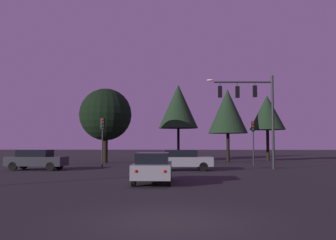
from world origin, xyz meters
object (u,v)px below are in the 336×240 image
at_px(traffic_light_corner_left, 102,132).
at_px(car_crossing_left, 182,160).
at_px(car_nearside_lane, 153,167).
at_px(traffic_signal_mast_arm, 253,103).
at_px(traffic_light_corner_right, 253,134).
at_px(car_crossing_right, 36,159).
at_px(tree_right_cluster, 267,113).
at_px(tree_behind_sign, 106,115).
at_px(tree_left_far, 228,111).
at_px(tree_center_horizon, 178,106).

xyz_separation_m(traffic_light_corner_left, car_crossing_left, (6.77, -3.35, -2.12)).
relative_size(traffic_light_corner_left, car_nearside_lane, 0.92).
bearing_deg(traffic_signal_mast_arm, car_crossing_left, -164.57).
bearing_deg(traffic_light_corner_right, car_nearside_lane, -117.25).
distance_m(car_crossing_right, tree_right_cluster, 26.16).
relative_size(car_crossing_left, tree_right_cluster, 0.60).
xyz_separation_m(car_crossing_left, tree_behind_sign, (-8.04, 10.09, 4.16)).
relative_size(car_crossing_right, tree_left_far, 0.57).
distance_m(car_crossing_left, tree_center_horizon, 19.65).
relative_size(traffic_light_corner_left, car_crossing_right, 0.92).
xyz_separation_m(car_crossing_right, tree_right_cluster, (20.55, 15.48, 4.73)).
xyz_separation_m(car_nearside_lane, car_crossing_left, (1.36, 8.76, -0.00)).
height_order(traffic_light_corner_right, car_crossing_left, traffic_light_corner_right).
height_order(tree_left_far, tree_right_cluster, tree_left_far).
distance_m(car_crossing_left, tree_left_far, 14.26).
bearing_deg(tree_left_far, traffic_light_corner_left, -141.29).
bearing_deg(tree_right_cluster, car_crossing_right, -143.00).
relative_size(traffic_signal_mast_arm, tree_left_far, 0.92).
height_order(traffic_signal_mast_arm, car_crossing_right, traffic_signal_mast_arm).
bearing_deg(traffic_light_corner_right, tree_left_far, 103.41).
height_order(traffic_signal_mast_arm, car_crossing_left, traffic_signal_mast_arm).
relative_size(traffic_light_corner_left, tree_right_cluster, 0.54).
xyz_separation_m(traffic_light_corner_left, car_crossing_right, (-4.17, -3.50, -2.12)).
relative_size(traffic_light_corner_left, car_crossing_left, 0.91).
distance_m(traffic_light_corner_left, car_nearside_lane, 13.43).
bearing_deg(tree_right_cluster, car_nearside_lane, -114.49).
height_order(car_nearside_lane, tree_left_far, tree_left_far).
distance_m(car_crossing_right, tree_left_far, 20.77).
height_order(traffic_light_corner_right, car_crossing_right, traffic_light_corner_right).
bearing_deg(traffic_light_corner_right, tree_center_horizon, 119.16).
distance_m(car_nearside_lane, tree_behind_sign, 20.43).
xyz_separation_m(car_nearside_lane, tree_left_far, (6.13, 21.36, 4.67)).
xyz_separation_m(traffic_light_corner_right, car_crossing_left, (-6.31, -6.14, -2.03)).
distance_m(car_crossing_left, tree_behind_sign, 13.56).
bearing_deg(car_crossing_right, tree_right_cluster, 37.00).
bearing_deg(traffic_light_corner_right, traffic_light_corner_left, -167.97).
height_order(tree_left_far, tree_center_horizon, tree_center_horizon).
relative_size(traffic_light_corner_right, tree_right_cluster, 0.53).
height_order(car_nearside_lane, tree_behind_sign, tree_behind_sign).
distance_m(traffic_light_corner_right, car_nearside_lane, 16.88).
relative_size(tree_behind_sign, tree_center_horizon, 0.81).
bearing_deg(tree_center_horizon, tree_left_far, -48.19).
relative_size(car_nearside_lane, tree_center_horizon, 0.47).
relative_size(traffic_light_corner_right, tree_behind_sign, 0.52).
distance_m(traffic_signal_mast_arm, traffic_light_corner_left, 12.59).
bearing_deg(traffic_light_corner_left, tree_right_cluster, 36.17).
relative_size(traffic_signal_mast_arm, tree_center_horizon, 0.77).
bearing_deg(car_nearside_lane, tree_center_horizon, 88.66).
relative_size(car_nearside_lane, tree_left_far, 0.56).
relative_size(traffic_light_corner_left, tree_behind_sign, 0.54).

